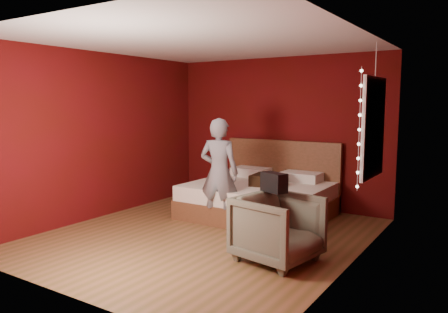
{
  "coord_description": "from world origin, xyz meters",
  "views": [
    {
      "loc": [
        3.37,
        -4.74,
        1.81
      ],
      "look_at": [
        0.05,
        0.4,
        1.06
      ],
      "focal_mm": 35.0,
      "sensor_mm": 36.0,
      "label": 1
    }
  ],
  "objects": [
    {
      "name": "person",
      "position": [
        -0.1,
        0.5,
        0.8
      ],
      "size": [
        0.65,
        0.5,
        1.6
      ],
      "primitive_type": "imported",
      "rotation": [
        0.0,
        0.0,
        3.36
      ],
      "color": "gray",
      "rests_on": "ground"
    },
    {
      "name": "fairy_lights",
      "position": [
        1.94,
        0.37,
        1.5
      ],
      "size": [
        0.04,
        0.04,
        1.45
      ],
      "color": "silver",
      "rests_on": "room_walls"
    },
    {
      "name": "window",
      "position": [
        1.97,
        0.9,
        1.5
      ],
      "size": [
        0.05,
        0.97,
        1.27
      ],
      "color": "white",
      "rests_on": "room_walls"
    },
    {
      "name": "bed",
      "position": [
        0.12,
        1.4,
        0.3
      ],
      "size": [
        2.12,
        1.8,
        1.16
      ],
      "color": "brown",
      "rests_on": "ground"
    },
    {
      "name": "floor",
      "position": [
        0.0,
        0.0,
        0.0
      ],
      "size": [
        4.5,
        4.5,
        0.0
      ],
      "primitive_type": "plane",
      "color": "brown",
      "rests_on": "ground"
    },
    {
      "name": "throw_pillow",
      "position": [
        0.3,
        1.28,
        0.61
      ],
      "size": [
        0.53,
        0.53,
        0.17
      ],
      "primitive_type": "cube",
      "rotation": [
        0.0,
        0.0,
        0.11
      ],
      "color": "black",
      "rests_on": "bed"
    },
    {
      "name": "room_walls",
      "position": [
        0.0,
        0.0,
        1.68
      ],
      "size": [
        4.04,
        4.54,
        2.62
      ],
      "color": "#56090E",
      "rests_on": "ground"
    },
    {
      "name": "hanging_plant",
      "position": [
        1.88,
        1.24,
        1.81
      ],
      "size": [
        0.4,
        0.37,
        0.97
      ],
      "color": "silver",
      "rests_on": "room_walls"
    },
    {
      "name": "armchair",
      "position": [
        1.26,
        -0.35,
        0.38
      ],
      "size": [
        0.98,
        0.96,
        0.77
      ],
      "primitive_type": "imported",
      "rotation": [
        0.0,
        0.0,
        1.39
      ],
      "color": "#666651",
      "rests_on": "ground"
    },
    {
      "name": "handbag",
      "position": [
        1.13,
        -0.19,
        0.88
      ],
      "size": [
        0.36,
        0.27,
        0.23
      ],
      "primitive_type": "cube",
      "rotation": [
        0.0,
        0.0,
        -0.4
      ],
      "color": "black",
      "rests_on": "armchair"
    }
  ]
}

